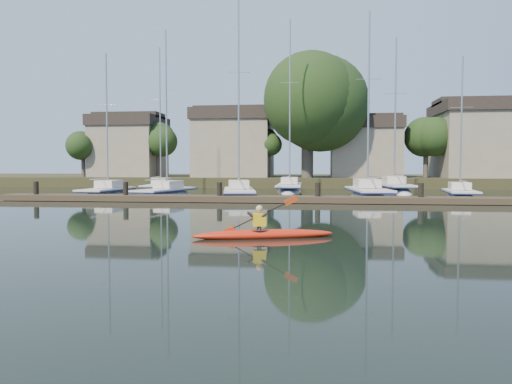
# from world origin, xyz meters

# --- Properties ---
(ground) EXTENTS (160.00, 160.00, 0.00)m
(ground) POSITION_xyz_m (0.00, 0.00, 0.00)
(ground) COLOR black
(ground) RESTS_ON ground
(kayak) EXTENTS (4.41, 1.80, 1.41)m
(kayak) POSITION_xyz_m (1.30, -0.95, 0.17)
(kayak) COLOR red
(kayak) RESTS_ON ground
(dock) EXTENTS (34.00, 2.00, 1.80)m
(dock) POSITION_xyz_m (0.00, 14.00, 0.20)
(dock) COLOR #453727
(dock) RESTS_ON ground
(sailboat_0) EXTENTS (2.33, 7.33, 11.50)m
(sailboat_0) POSITION_xyz_m (-12.10, 18.26, -0.19)
(sailboat_0) COLOR silver
(sailboat_0) RESTS_ON ground
(sailboat_1) EXTENTS (3.55, 8.22, 13.05)m
(sailboat_1) POSITION_xyz_m (-7.79, 18.46, -0.18)
(sailboat_1) COLOR silver
(sailboat_1) RESTS_ON ground
(sailboat_2) EXTENTS (3.59, 9.20, 14.87)m
(sailboat_2) POSITION_xyz_m (-2.40, 17.91, -0.19)
(sailboat_2) COLOR silver
(sailboat_2) RESTS_ON ground
(sailboat_3) EXTENTS (3.02, 8.90, 14.09)m
(sailboat_3) POSITION_xyz_m (6.44, 18.58, -0.21)
(sailboat_3) COLOR silver
(sailboat_3) RESTS_ON ground
(sailboat_4) EXTENTS (2.63, 6.53, 10.79)m
(sailboat_4) POSITION_xyz_m (12.65, 19.14, -0.17)
(sailboat_4) COLOR silver
(sailboat_4) RESTS_ON ground
(sailboat_5) EXTENTS (2.42, 8.42, 13.78)m
(sailboat_5) POSITION_xyz_m (-10.81, 26.64, -0.17)
(sailboat_5) COLOR silver
(sailboat_5) RESTS_ON ground
(sailboat_6) EXTENTS (2.29, 10.11, 16.01)m
(sailboat_6) POSITION_xyz_m (0.62, 26.87, -0.19)
(sailboat_6) COLOR silver
(sailboat_6) RESTS_ON ground
(sailboat_7) EXTENTS (2.85, 8.97, 14.27)m
(sailboat_7) POSITION_xyz_m (9.45, 26.64, -0.21)
(sailboat_7) COLOR silver
(sailboat_7) RESTS_ON ground
(shore) EXTENTS (90.00, 25.25, 12.75)m
(shore) POSITION_xyz_m (1.61, 40.29, 3.23)
(shore) COLOR #2D341A
(shore) RESTS_ON ground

